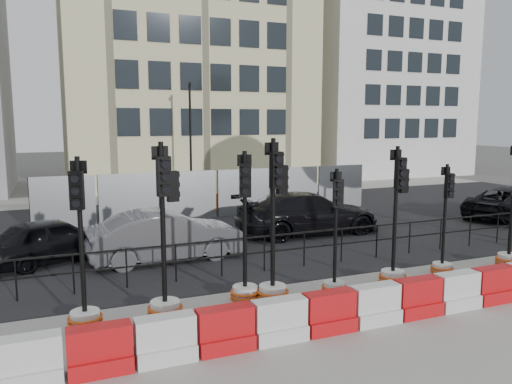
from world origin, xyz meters
name	(u,v)px	position (x,y,z in m)	size (l,w,h in m)	color
ground	(326,280)	(0.00, 0.00, 0.00)	(120.00, 120.00, 0.00)	#51514C
sidewalk_near	(402,323)	(0.00, -3.00, 0.01)	(40.00, 6.00, 0.02)	gray
road	(233,226)	(0.00, 7.00, 0.01)	(40.00, 14.00, 0.03)	black
sidewalk_far	(178,195)	(0.00, 16.00, 0.01)	(40.00, 4.00, 0.02)	gray
building_cream	(183,44)	(2.00, 21.99, 9.00)	(15.00, 10.06, 18.00)	beige
building_white	(376,69)	(17.00, 21.99, 8.00)	(12.00, 9.06, 16.00)	silver
kerb_railing	(304,243)	(0.00, 1.20, 0.69)	(18.00, 0.04, 1.00)	black
heras_fencing	(201,199)	(-0.49, 9.71, 0.71)	(14.33, 1.72, 2.00)	gray
lamp_post_far	(191,136)	(0.50, 14.98, 3.22)	(0.12, 0.56, 6.00)	black
barrier_row	(396,302)	(0.00, -2.80, 0.37)	(16.75, 0.50, 0.80)	red
traffic_signal_a	(84,297)	(-5.90, -1.01, 0.70)	(0.66, 0.66, 3.37)	silver
traffic_signal_b	(165,281)	(-4.36, -1.14, 0.86)	(0.71, 0.71, 3.63)	silver
traffic_signal_c	(245,274)	(-2.53, -0.82, 0.70)	(0.67, 0.67, 3.39)	silver
traffic_signal_d	(274,266)	(-1.97, -1.09, 0.87)	(0.72, 0.72, 3.66)	silver
traffic_signal_e	(335,271)	(-0.47, -1.19, 0.61)	(0.58, 0.58, 2.97)	silver
traffic_signal_f	(394,255)	(1.21, -1.14, 0.82)	(0.68, 0.68, 3.44)	silver
traffic_signal_g	(443,254)	(2.92, -0.93, 0.61)	(0.58, 0.58, 2.94)	silver
traffic_signal_h	(510,243)	(5.10, -1.08, 0.71)	(0.68, 0.68, 3.45)	silver
car_a	(53,240)	(-6.41, 4.36, 0.66)	(4.15, 3.00, 1.31)	black
car_b	(166,236)	(-3.38, 3.31, 0.73)	(4.51, 1.76, 1.46)	#4D4E52
car_c	(308,213)	(2.03, 4.76, 0.76)	(5.27, 2.23, 1.52)	black
car_d	(511,203)	(11.14, 4.09, 0.67)	(5.26, 3.65, 1.33)	black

